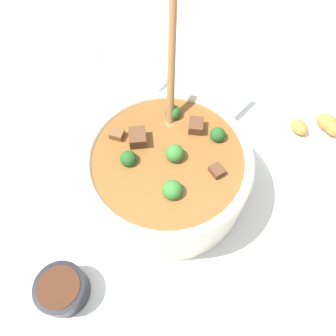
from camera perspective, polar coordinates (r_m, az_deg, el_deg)
ground_plane at (r=0.59m, az=0.00°, el=-3.51°), size 4.00×4.00×0.00m
stew_bowl at (r=0.54m, az=0.00°, el=-0.37°), size 0.32×0.27×0.30m
condiment_bowl at (r=0.54m, az=-18.00°, el=-19.41°), size 0.08×0.08×0.04m
empty_plate at (r=0.77m, az=-6.32°, el=17.24°), size 0.18×0.18×0.02m
food_plate at (r=0.72m, az=25.49°, el=5.77°), size 0.25×0.25×0.04m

